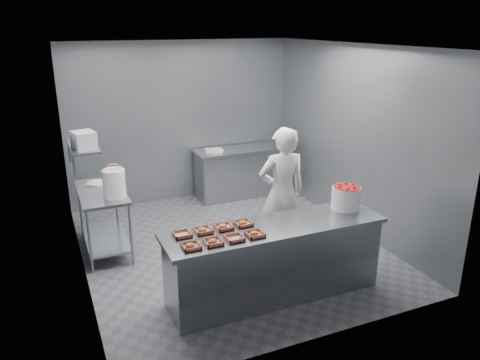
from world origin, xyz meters
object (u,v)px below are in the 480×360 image
tray_1 (213,242)px  worker (282,193)px  service_counter (274,260)px  prep_table (103,212)px  tray_4 (182,234)px  tray_5 (203,230)px  appliance (84,140)px  tray_2 (234,238)px  strawberry_tub (346,197)px  tray_3 (255,234)px  glaze_bucket (114,183)px  back_counter (236,173)px  tray_6 (223,227)px  tray_7 (243,223)px  tray_0 (191,246)px

tray_1 → worker: bearing=37.6°
service_counter → worker: size_ratio=1.44×
prep_table → tray_4: size_ratio=6.40×
tray_5 → appliance: bearing=122.5°
tray_2 → strawberry_tub: 1.62m
tray_3 → glaze_bucket: size_ratio=0.42×
tray_5 → strawberry_tub: 1.84m
back_counter → tray_6: bearing=-115.4°
prep_table → appliance: size_ratio=4.13×
back_counter → tray_2: bearing=-113.3°
prep_table → tray_7: size_ratio=6.40×
tray_0 → tray_3: size_ratio=1.00×
prep_table → tray_7: tray_7 is taller
service_counter → prep_table: (-1.65, 1.95, 0.14)m
worker → tray_0: bearing=39.8°
tray_4 → tray_5: (0.24, -0.00, 0.00)m
tray_0 → glaze_bucket: glaze_bucket is taller
service_counter → glaze_bucket: glaze_bucket is taller
tray_1 → glaze_bucket: (-0.70, 1.81, 0.17)m
service_counter → tray_5: 0.95m
tray_5 → tray_2: bearing=-51.9°
service_counter → tray_6: tray_6 is taller
tray_3 → tray_6: size_ratio=1.00×
tray_2 → glaze_bucket: size_ratio=0.42×
service_counter → tray_1: size_ratio=13.88×
tray_3 → strawberry_tub: (1.35, 0.26, 0.13)m
tray_0 → tray_1: (0.24, 0.00, 0.00)m
tray_3 → tray_6: same height
prep_table → back_counter: bearing=27.0°
tray_0 → back_counter: bearing=60.2°
tray_3 → strawberry_tub: bearing=11.0°
tray_0 → glaze_bucket: (-0.46, 1.81, 0.17)m
tray_4 → tray_2: bearing=-32.8°
prep_table → tray_7: (1.32, -1.79, 0.33)m
tray_2 → tray_3: size_ratio=1.00×
back_counter → worker: (-0.33, -2.34, 0.45)m
tray_3 → appliance: size_ratio=0.64×
worker → tray_6: bearing=40.0°
prep_table → back_counter: 2.87m
tray_3 → worker: 1.39m
tray_3 → tray_4: size_ratio=1.00×
tray_2 → prep_table: bearing=117.2°
strawberry_tub → appliance: 3.34m
tray_7 → worker: size_ratio=0.10×
tray_4 → tray_6: bearing=-0.0°
tray_5 → tray_6: bearing=0.0°
tray_0 → tray_6: bearing=32.8°
tray_4 → glaze_bucket: (-0.46, 1.50, 0.18)m
tray_2 → glaze_bucket: 2.05m
strawberry_tub → tray_5: bearing=178.5°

